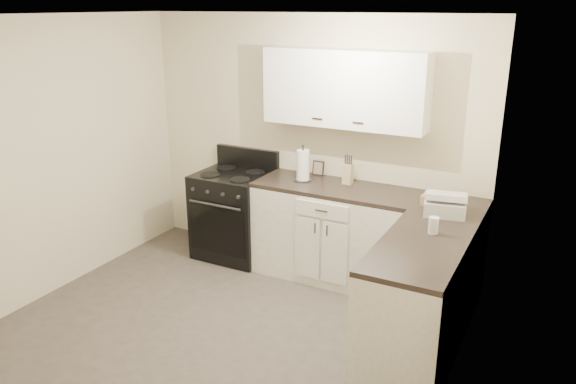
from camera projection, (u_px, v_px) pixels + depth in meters
The scene contains 19 objects.
floor at pixel (211, 340), 4.52m from camera, with size 3.60×3.60×0.00m, color #473F38.
ceiling at pixel (195, 16), 3.72m from camera, with size 3.60×3.60×0.00m, color white.
wall_back at pixel (309, 143), 5.63m from camera, with size 3.60×3.60×0.00m, color beige.
wall_right at pixel (452, 239), 3.33m from camera, with size 3.60×3.60×0.00m, color beige.
wall_left at pixel (35, 163), 4.91m from camera, with size 3.60×3.60×0.00m, color beige.
base_cabinets_back at pixel (334, 234), 5.45m from camera, with size 1.55×0.60×0.90m, color white.
base_cabinets_right at pixel (427, 287), 4.43m from camera, with size 0.60×1.90×0.90m, color white.
countertop_back at pixel (336, 188), 5.30m from camera, with size 1.55×0.60×0.04m, color black.
countertop_right at pixel (432, 232), 4.28m from camera, with size 0.60×1.90×0.04m, color black.
upper_cabinets at pixel (345, 88), 5.13m from camera, with size 1.55×0.30×0.70m, color white.
stove at pixel (234, 215), 5.93m from camera, with size 0.75×0.64×0.90m, color black.
knife_block at pixel (348, 174), 5.34m from camera, with size 0.09×0.08×0.19m, color #D8C085.
paper_towel at pixel (303, 165), 5.42m from camera, with size 0.13×0.13×0.30m, color white.
picture_frame at pixel (318, 168), 5.62m from camera, with size 0.12×0.02×0.15m, color black.
wicker_basket at pixel (438, 201), 4.78m from camera, with size 0.26×0.17×0.09m, color #AF7E52.
countertop_grill at pixel (445, 207), 4.59m from camera, with size 0.33×0.30×0.12m, color silver.
glass_jar at pixel (434, 225), 4.19m from camera, with size 0.08×0.08×0.13m, color silver.
oven_mitt_near at pixel (359, 317), 4.02m from camera, with size 0.02×0.16×0.29m, color black.
oven_mitt_far at pixel (380, 285), 4.38m from camera, with size 0.02×0.13×0.23m, color black.
Camera 1 is at (2.36, -3.17, 2.57)m, focal length 35.00 mm.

